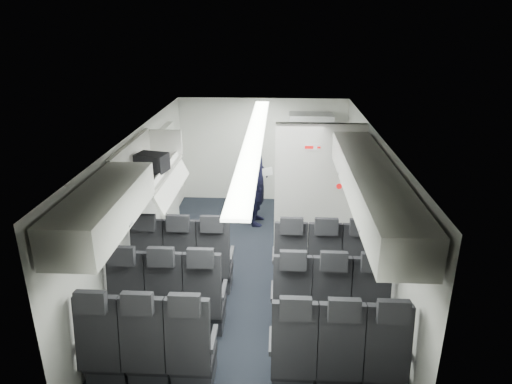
# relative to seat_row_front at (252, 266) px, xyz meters

# --- Properties ---
(cabin_shell) EXTENTS (3.41, 6.01, 2.16)m
(cabin_shell) POSITION_rel_seat_row_front_xyz_m (0.00, 0.53, 0.72)
(cabin_shell) COLOR black
(cabin_shell) RESTS_ON ground
(seat_row_front) EXTENTS (3.33, 0.56, 1.24)m
(seat_row_front) POSITION_rel_seat_row_front_xyz_m (0.00, 0.00, 0.00)
(seat_row_front) COLOR black
(seat_row_front) RESTS_ON cabin_shell
(seat_row_mid) EXTENTS (3.33, 0.56, 1.24)m
(seat_row_mid) POSITION_rel_seat_row_front_xyz_m (0.00, -0.90, 0.00)
(seat_row_mid) COLOR black
(seat_row_mid) RESTS_ON cabin_shell
(seat_row_rear) EXTENTS (3.33, 0.56, 1.24)m
(seat_row_rear) POSITION_rel_seat_row_front_xyz_m (0.00, -1.80, 0.00)
(seat_row_rear) COLOR black
(seat_row_rear) RESTS_ON cabin_shell
(overhead_bin_left_rear) EXTENTS (0.53, 1.80, 0.40)m
(overhead_bin_left_rear) POSITION_rel_seat_row_front_xyz_m (-1.40, -1.47, 1.46)
(overhead_bin_left_rear) COLOR silver
(overhead_bin_left_rear) RESTS_ON cabin_shell
(overhead_bin_left_front_open) EXTENTS (0.64, 1.70, 0.72)m
(overhead_bin_left_front_open) POSITION_rel_seat_row_front_xyz_m (-1.44, 0.28, 1.33)
(overhead_bin_left_front_open) COLOR #9E9E93
(overhead_bin_left_front_open) RESTS_ON cabin_shell
(overhead_bin_right_rear) EXTENTS (0.53, 1.80, 0.40)m
(overhead_bin_right_rear) POSITION_rel_seat_row_front_xyz_m (1.40, -1.47, 1.46)
(overhead_bin_right_rear) COLOR silver
(overhead_bin_right_rear) RESTS_ON cabin_shell
(overhead_bin_right_front) EXTENTS (0.53, 1.70, 0.40)m
(overhead_bin_right_front) POSITION_rel_seat_row_front_xyz_m (1.40, 0.28, 1.46)
(overhead_bin_right_front) COLOR silver
(overhead_bin_right_front) RESTS_ON cabin_shell
(bulkhead_partition) EXTENTS (1.40, 0.15, 2.13)m
(bulkhead_partition) POSITION_rel_seat_row_front_xyz_m (0.98, 1.33, 0.67)
(bulkhead_partition) COLOR silver
(bulkhead_partition) RESTS_ON cabin_shell
(galley_unit) EXTENTS (0.85, 0.52, 1.90)m
(galley_unit) POSITION_rel_seat_row_front_xyz_m (0.95, 3.25, 0.55)
(galley_unit) COLOR #939399
(galley_unit) RESTS_ON cabin_shell
(boarding_door) EXTENTS (0.12, 1.27, 1.86)m
(boarding_door) POSITION_rel_seat_row_front_xyz_m (-1.64, 2.09, 0.55)
(boarding_door) COLOR silver
(boarding_door) RESTS_ON cabin_shell
(flight_attendant) EXTENTS (0.41, 0.62, 1.69)m
(flight_attendant) POSITION_rel_seat_row_front_xyz_m (-0.05, 2.32, 0.44)
(flight_attendant) COLOR black
(flight_attendant) RESTS_ON ground
(carry_on_bag) EXTENTS (0.46, 0.37, 0.24)m
(carry_on_bag) POSITION_rel_seat_row_front_xyz_m (-1.36, 0.20, 1.43)
(carry_on_bag) COLOR black
(carry_on_bag) RESTS_ON overhead_bin_left_front_open
(papers) EXTENTS (0.20, 0.07, 0.14)m
(papers) POSITION_rel_seat_row_front_xyz_m (0.14, 2.27, 0.63)
(papers) COLOR white
(papers) RESTS_ON flight_attendant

